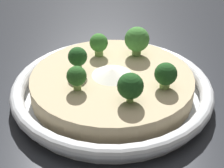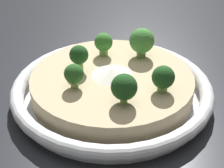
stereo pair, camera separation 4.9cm
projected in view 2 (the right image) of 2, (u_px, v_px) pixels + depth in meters
name	position (u px, v px, depth m)	size (l,w,h in m)	color
ground_plane	(112.00, 97.00, 0.50)	(6.00, 6.00, 0.00)	#23262B
risotto_bowl	(112.00, 87.00, 0.49)	(0.29, 0.29, 0.04)	silver
cheese_sprinkle	(111.00, 72.00, 0.48)	(0.06, 0.06, 0.01)	white
broccoli_left	(142.00, 41.00, 0.52)	(0.04, 0.04, 0.05)	#668E47
broccoli_back	(124.00, 87.00, 0.41)	(0.03, 0.03, 0.04)	#759E4C
broccoli_front_right	(79.00, 56.00, 0.48)	(0.03, 0.03, 0.04)	#759E4C
broccoli_front_left	(104.00, 43.00, 0.52)	(0.03, 0.03, 0.04)	#759E4C
broccoli_back_right	(74.00, 74.00, 0.45)	(0.03, 0.03, 0.03)	#84A856
broccoli_back_left	(163.00, 78.00, 0.44)	(0.03, 0.03, 0.04)	#84A856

